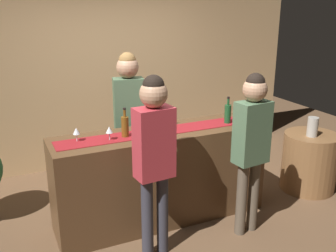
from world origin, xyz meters
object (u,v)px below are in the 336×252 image
Objects in this scene: wine_glass_near_customer at (109,130)px; bartender at (129,110)px; wine_bottle_clear at (163,118)px; wine_bottle_green at (228,113)px; wine_bottle_amber at (125,126)px; wine_glass_mid_counter at (76,131)px; round_side_table at (309,162)px; vase_on_side_table at (313,127)px; customer_browsing at (154,149)px; customer_sipping at (252,138)px.

bartender is (0.42, 0.62, -0.00)m from wine_glass_near_customer.
wine_bottle_green is (0.72, -0.14, 0.00)m from wine_bottle_clear.
wine_glass_near_customer is (-0.17, -0.04, -0.01)m from wine_bottle_amber.
wine_glass_mid_counter reaches higher than round_side_table.
round_side_table is (2.88, -0.18, -0.76)m from wine_glass_mid_counter.
bartender reaches higher than wine_bottle_amber.
wine_glass_mid_counter reaches higher than vase_on_side_table.
wine_glass_near_customer is 0.60× the size of vase_on_side_table.
wine_bottle_amber reaches higher than wine_glass_near_customer.
customer_browsing reaches higher than wine_bottle_green.
wine_bottle_amber is 1.26m from customer_sipping.
customer_browsing reaches higher than customer_sipping.
wine_bottle_amber is at bearing -7.18° from wine_glass_mid_counter.
wine_bottle_green is 2.10× the size of wine_glass_near_customer.
round_side_table is at bearing 173.76° from bartender.
wine_glass_near_customer is 0.31m from wine_glass_mid_counter.
vase_on_side_table is (2.10, -0.75, -0.26)m from bartender.
wine_bottle_clear is 0.94m from wine_glass_mid_counter.
wine_bottle_clear is at bearing 54.91° from customer_browsing.
bartender reaches higher than wine_bottle_clear.
wine_glass_mid_counter is (-0.47, 0.06, -0.01)m from wine_bottle_amber.
wine_glass_mid_counter is (-1.66, 0.09, -0.01)m from wine_bottle_green.
wine_bottle_clear is 1.26× the size of vase_on_side_table.
customer_sipping is at bearing -160.32° from vase_on_side_table.
customer_sipping is at bearing -48.83° from wine_bottle_clear.
customer_sipping is (0.63, -0.72, -0.09)m from wine_bottle_clear.
customer_sipping reaches higher than wine_bottle_clear.
wine_bottle_amber is 2.10× the size of wine_glass_near_customer.
customer_browsing is (-1.12, -0.54, -0.05)m from wine_bottle_green.
bartender reaches higher than wine_glass_near_customer.
bartender is 1.03× the size of customer_browsing.
wine_bottle_clear is 2.10× the size of wine_glass_near_customer.
wine_bottle_green is 1.13m from bartender.
wine_bottle_green is 1.19m from wine_bottle_amber.
wine_bottle_amber is at bearing 11.59° from wine_glass_near_customer.
wine_bottle_green is 1.26× the size of vase_on_side_table.
bartender reaches higher than wine_glass_mid_counter.
wine_bottle_amber is at bearing -167.26° from wine_bottle_clear.
round_side_table is (2.16, -0.71, -0.75)m from bartender.
customer_sipping is (-0.09, -0.58, -0.09)m from wine_bottle_green.
wine_bottle_amber is at bearing 177.15° from round_side_table.
wine_bottle_clear is 0.17× the size of customer_browsing.
wine_glass_near_customer is at bearing 109.51° from customer_browsing.
bartender is at bearing 36.25° from wine_glass_mid_counter.
wine_bottle_green is at bearing 20.90° from customer_browsing.
wine_bottle_green is 1.36m from wine_glass_near_customer.
wine_bottle_green is 1.24m from customer_browsing.
wine_bottle_clear reaches higher than round_side_table.
wine_glass_near_customer is at bearing -168.41° from wine_bottle_amber.
wine_bottle_clear is 0.18× the size of customer_sipping.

